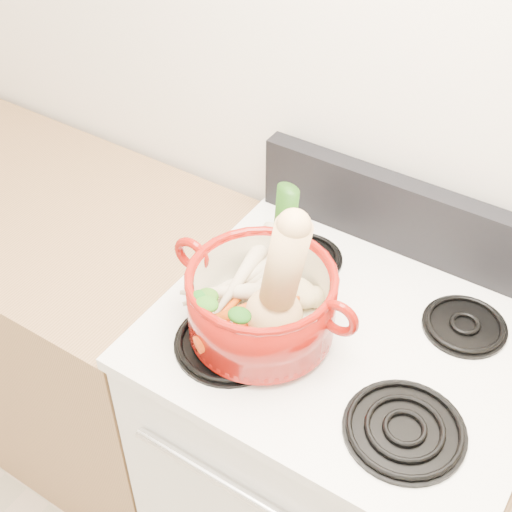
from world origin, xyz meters
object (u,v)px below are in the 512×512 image
Objects in this scene: stove_body at (333,464)px; leek at (282,254)px; dutch_oven at (262,303)px; squash at (275,279)px.

stove_body is 2.91× the size of leek.
stove_body is at bearing 32.53° from dutch_oven.
squash is (-0.11, -0.12, 0.68)m from stove_body.
leek reaches higher than dutch_oven.
squash reaches higher than stove_body.
leek is (-0.02, 0.05, 0.01)m from squash.
squash is at bearing -49.43° from leek.
stove_body is 3.15× the size of dutch_oven.
dutch_oven is 0.12m from leek.
dutch_oven is at bearing 145.55° from squash.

